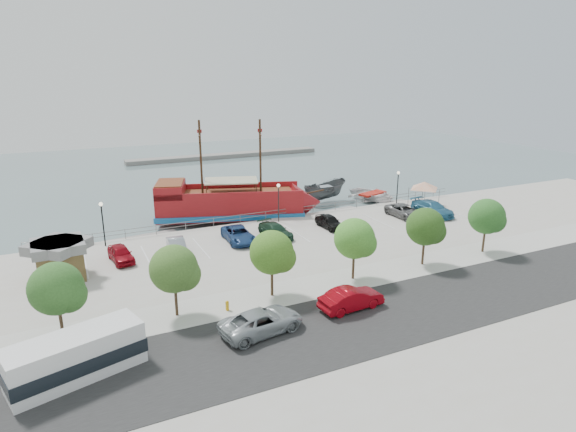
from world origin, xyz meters
name	(u,v)px	position (x,y,z in m)	size (l,w,h in m)	color
ground	(306,249)	(0.00, 0.00, -1.00)	(160.00, 160.00, 0.00)	slate
land_slab	(465,352)	(0.00, -21.00, -0.60)	(100.00, 58.00, 1.20)	#A8A195
street	(412,308)	(0.00, -16.00, 0.01)	(100.00, 8.00, 0.04)	black
sidewalk	(363,277)	(0.00, -10.00, 0.01)	(100.00, 4.00, 0.05)	#AEACA5
seawall_railing	(274,214)	(0.00, 7.80, 0.53)	(50.00, 0.06, 1.00)	slate
far_shore	(226,156)	(10.00, 55.00, -0.60)	(40.00, 3.00, 0.80)	gray
pirate_ship	(242,204)	(-2.30, 11.74, 1.06)	(19.83, 10.94, 12.29)	maroon
patrol_boat	(325,193)	(10.55, 14.82, 0.33)	(2.59, 6.87, 2.66)	#4A4C4E
speedboat	(373,196)	(16.71, 12.55, -0.29)	(4.86, 6.81, 1.41)	silver
dock_west	(142,240)	(-14.28, 9.20, -0.78)	(7.57, 2.16, 0.43)	gray
dock_mid	(333,213)	(8.60, 9.20, -0.80)	(7.09, 2.03, 0.41)	gray
dock_east	(388,206)	(16.76, 9.20, -0.80)	(7.02, 2.01, 0.40)	gray
shed	(59,259)	(-21.88, 0.10, 1.66)	(3.98, 3.98, 3.12)	brown
canopy_tent	(425,182)	(18.88, 4.99, 3.01)	(4.23, 4.23, 3.46)	slate
street_van	(262,321)	(-10.67, -14.48, 0.75)	(2.49, 5.41, 1.50)	#949B9F
street_sedan	(351,299)	(-3.88, -14.22, 0.77)	(1.63, 4.66, 1.54)	maroon
shuttle_bus	(76,357)	(-21.35, -14.50, 1.19)	(7.39, 4.33, 2.46)	silver
fire_hydrant	(227,305)	(-11.71, -10.80, 0.40)	(0.26, 0.26, 0.74)	gold
lamp_post_left	(102,216)	(-18.00, 6.50, 2.94)	(0.36, 0.36, 4.28)	black
lamp_post_mid	(279,196)	(0.00, 6.50, 2.94)	(0.36, 0.36, 4.28)	black
lamp_post_right	(398,182)	(16.00, 6.50, 2.94)	(0.36, 0.36, 4.28)	black
tree_a	(59,290)	(-21.85, -10.07, 3.30)	(3.30, 3.20, 5.00)	#473321
tree_b	(176,270)	(-14.85, -10.07, 3.30)	(3.30, 3.20, 5.00)	#473321
tree_c	(274,254)	(-7.85, -10.07, 3.30)	(3.30, 3.20, 5.00)	#473321
tree_d	(357,240)	(-0.85, -10.07, 3.30)	(3.30, 3.20, 5.00)	#473321
tree_e	(427,228)	(6.15, -10.07, 3.30)	(3.30, 3.20, 5.00)	#473321
tree_f	(488,217)	(13.15, -10.07, 3.30)	(3.30, 3.20, 5.00)	#473321
parked_car_a	(121,254)	(-17.13, 1.81, 0.69)	(1.64, 4.07, 1.39)	maroon
parked_car_b	(177,246)	(-12.33, 1.63, 0.69)	(1.46, 4.20, 1.38)	#99A1A9
parked_car_c	(238,235)	(-6.20, 2.30, 0.71)	(2.36, 5.11, 1.42)	navy
parked_car_d	(275,231)	(-2.41, 1.94, 0.67)	(1.89, 4.64, 1.34)	#193725
parked_car_e	(330,222)	(3.96, 2.18, 0.70)	(1.66, 4.13, 1.41)	black
parked_car_g	(405,211)	(13.63, 1.97, 0.71)	(2.36, 5.11, 1.42)	#616161
parked_car_h	(432,208)	(17.06, 1.30, 0.80)	(2.25, 5.54, 1.61)	#2A688A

